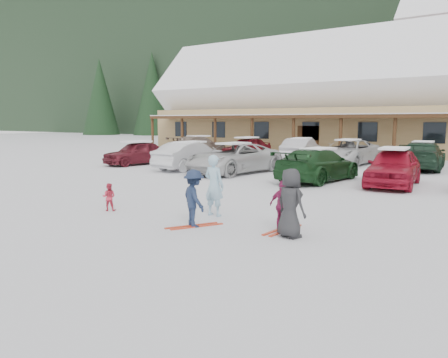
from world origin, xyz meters
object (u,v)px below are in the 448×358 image
Objects in this scene: bystander_dark at (290,203)px; parked_car_11 at (422,156)px; parked_car_8 at (247,148)px; parked_car_2 at (233,158)px; adult_skier at (214,185)px; toddler_red at (109,197)px; parked_car_7 at (199,146)px; child_navy at (194,198)px; parked_car_1 at (190,156)px; parked_car_10 at (348,152)px; child_magenta at (283,206)px; parked_car_3 at (318,165)px; day_lodge at (311,105)px; parked_car_9 at (301,150)px; parked_car_0 at (137,153)px; parked_car_4 at (393,167)px.

bystander_dark is 0.30× the size of parked_car_11.
parked_car_11 is (11.59, -0.83, 0.02)m from parked_car_8.
parked_car_11 is at bearing 50.96° from parked_car_2.
adult_skier is 0.40× the size of parked_car_8.
toddler_red is 20.55m from parked_car_7.
parked_car_2 is 11.60m from parked_car_7.
child_navy is 12.86m from parked_car_1.
adult_skier is at bearing -80.03° from parked_car_10.
child_magenta is at bearing 141.28° from parked_car_7.
parked_car_1 is at bearing -45.50° from adult_skier.
adult_skier is 1.40× the size of child_magenta.
adult_skier is at bearing 1.29° from bystander_dark.
child_magenta is at bearing 83.83° from parked_car_11.
parked_car_3 is at bearing -38.53° from parked_car_8.
parked_car_3 is (-2.71, 8.56, 0.11)m from child_magenta.
parked_car_11 is (5.31, 16.83, 0.34)m from toddler_red.
day_lodge is at bearing -63.59° from child_magenta.
child_magenta is 0.28× the size of parked_car_8.
child_magenta is at bearing -28.89° from bystander_dark.
parked_car_10 reaches higher than parked_car_9.
parked_car_10 reaches higher than child_navy.
parked_car_0 is 14.69m from parked_car_4.
bystander_dark is (0.42, -0.46, 0.18)m from child_magenta.
parked_car_2 is 1.10× the size of parked_car_3.
parked_car_2 is at bearing -46.66° from child_magenta.
parked_car_10 is at bearing 158.72° from parked_car_9.
day_lodge reaches higher than parked_car_11.
parked_car_1 is 1.01× the size of parked_car_4.
parked_car_4 reaches higher than parked_car_1.
bystander_dark is at bearing 141.27° from parked_car_7.
parked_car_1 reaches higher than parked_car_8.
parked_car_2 is 1.08× the size of parked_car_7.
adult_skier reaches higher than parked_car_1.
parked_car_8 is 0.82× the size of parked_car_11.
bystander_dark is 9.55m from parked_car_3.
parked_car_4 reaches higher than child_navy.
parked_car_9 is (2.81, 7.91, 0.00)m from parked_car_1.
parked_car_0 is at bearing -141.91° from parked_car_10.
adult_skier is 8.19m from parked_car_3.
parked_car_2 is 1.00× the size of parked_car_10.
bystander_dark is 17.62m from parked_car_0.
toddler_red is at bearing -77.57° from day_lodge.
adult_skier is 15.80m from parked_car_11.
child_navy is 0.29× the size of parked_car_3.
day_lodge is at bearing -78.31° from parked_car_9.
parked_car_4 is at bearing -55.04° from parked_car_10.
parked_car_0 is 0.76× the size of parked_car_10.
parked_car_1 is at bearing -21.69° from child_navy.
parked_car_11 is at bearing -86.48° from child_magenta.
parked_car_1 reaches higher than parked_car_7.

